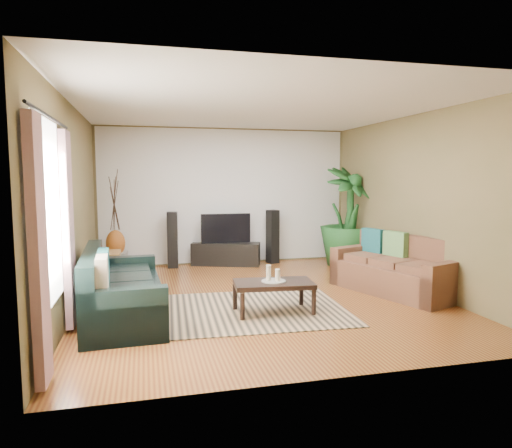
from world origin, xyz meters
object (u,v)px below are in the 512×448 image
object	(u,v)px
sofa_right	(395,265)
side_table	(102,271)
speaker_right	(273,237)
pedestal	(116,262)
television	(226,228)
sofa_left	(123,284)
potted_plant	(349,217)
speaker_left	(173,240)
vase	(116,243)
coffee_table	(274,297)
tv_stand	(226,254)

from	to	relation	value
sofa_right	side_table	world-z (taller)	sofa_right
sofa_right	speaker_right	world-z (taller)	speaker_right
pedestal	television	bearing A→B (deg)	6.09
sofa_left	television	world-z (taller)	television
potted_plant	speaker_left	bearing A→B (deg)	168.58
speaker_left	vase	xyz separation A→B (m)	(-1.03, -0.22, 0.01)
sofa_right	side_table	bearing A→B (deg)	-126.12
speaker_right	side_table	bearing A→B (deg)	-172.89
coffee_table	side_table	world-z (taller)	side_table
sofa_left	sofa_right	bearing A→B (deg)	-88.30
potted_plant	sofa_right	bearing A→B (deg)	-95.76
sofa_right	television	distance (m)	3.45
sofa_left	vase	xyz separation A→B (m)	(-0.24, 2.80, 0.12)
sofa_left	speaker_left	bearing A→B (deg)	-17.29
coffee_table	tv_stand	bearing A→B (deg)	96.01
television	potted_plant	xyz separation A→B (m)	(2.30, -0.67, 0.23)
vase	speaker_left	bearing A→B (deg)	12.06
sofa_right	speaker_right	bearing A→B (deg)	-177.41
sofa_left	speaker_left	size ratio (longest dim) A/B	1.97
television	speaker_left	distance (m)	1.05
vase	speaker_right	bearing A→B (deg)	4.17
sofa_left	pedestal	size ratio (longest dim) A/B	5.68
sofa_left	potted_plant	xyz separation A→B (m)	(4.12, 2.35, 0.54)
coffee_table	pedestal	size ratio (longest dim) A/B	2.69
tv_stand	sofa_left	bearing A→B (deg)	-101.83
television	speaker_left	world-z (taller)	speaker_left
speaker_right	potted_plant	bearing A→B (deg)	-44.66
tv_stand	vase	world-z (taller)	vase
tv_stand	potted_plant	size ratio (longest dim) A/B	0.69
potted_plant	side_table	size ratio (longest dim) A/B	3.32
sofa_left	vase	distance (m)	2.81
tv_stand	pedestal	xyz separation A→B (m)	(-2.07, -0.22, -0.04)
sofa_right	potted_plant	distance (m)	2.13
sofa_right	side_table	xyz separation A→B (m)	(-4.29, 1.24, -0.13)
speaker_left	vase	size ratio (longest dim) A/B	2.25
coffee_table	tv_stand	world-z (taller)	tv_stand
tv_stand	side_table	bearing A→B (deg)	-126.83
sofa_right	vase	xyz separation A→B (m)	(-4.16, 2.50, 0.12)
pedestal	side_table	distance (m)	1.27
coffee_table	television	world-z (taller)	television
sofa_left	vase	world-z (taller)	sofa_left
television	potted_plant	distance (m)	2.40
sofa_right	tv_stand	xyz separation A→B (m)	(-2.09, 2.72, -0.20)
coffee_table	television	size ratio (longest dim) A/B	1.02
sofa_left	speaker_right	bearing A→B (deg)	-45.29
sofa_right	pedestal	xyz separation A→B (m)	(-4.16, 2.50, -0.24)
tv_stand	side_table	size ratio (longest dim) A/B	2.28
coffee_table	speaker_left	world-z (taller)	speaker_left
pedestal	tv_stand	bearing A→B (deg)	6.09
speaker_left	potted_plant	bearing A→B (deg)	-4.97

